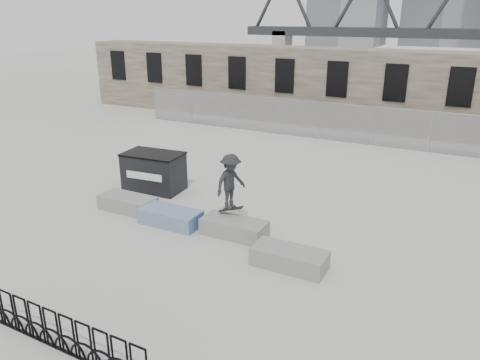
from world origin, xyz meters
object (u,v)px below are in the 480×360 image
object	(u,v)px
bike_rack	(60,333)
skateboarder	(231,182)
planter_offset	(289,257)
dumpster	(154,171)
planter_center_left	(170,216)
planter_center_right	(234,227)
planter_far_left	(128,203)

from	to	relation	value
bike_rack	skateboarder	xyz separation A→B (m)	(0.33, 6.52, 1.15)
planter_offset	dumpster	distance (m)	7.44
planter_center_left	planter_offset	bearing A→B (deg)	-9.49
planter_center_right	dumpster	size ratio (longest dim) A/B	0.86
planter_far_left	planter_center_right	xyz separation A→B (m)	(4.17, -0.03, 0.00)
bike_rack	skateboarder	bearing A→B (deg)	87.12
planter_center_right	planter_center_left	bearing A→B (deg)	-173.62
planter_offset	bike_rack	world-z (taller)	bike_rack
planter_center_left	planter_far_left	bearing A→B (deg)	172.13
planter_far_left	planter_center_left	world-z (taller)	same
planter_center_right	bike_rack	size ratio (longest dim) A/B	0.40
planter_offset	bike_rack	distance (m)	5.93
dumpster	skateboarder	world-z (taller)	skateboarder
planter_offset	planter_center_right	bearing A→B (deg)	156.03
planter_center_left	skateboarder	bearing A→B (deg)	16.64
planter_center_right	skateboarder	bearing A→B (deg)	131.26
bike_rack	planter_center_right	bearing A→B (deg)	84.36
planter_center_right	bike_rack	xyz separation A→B (m)	(-0.61, -6.20, 0.16)
planter_center_left	skateboarder	size ratio (longest dim) A/B	1.06
bike_rack	planter_offset	bearing A→B (deg)	61.70
planter_center_right	dumpster	xyz separation A→B (m)	(-4.57, 2.06, 0.46)
planter_far_left	bike_rack	bearing A→B (deg)	-60.26
planter_offset	skateboarder	world-z (taller)	skateboarder
planter_far_left	bike_rack	xyz separation A→B (m)	(3.56, -6.23, 0.16)
planter_center_left	dumpster	xyz separation A→B (m)	(-2.39, 2.31, 0.46)
planter_center_right	planter_offset	world-z (taller)	same
planter_far_left	dumpster	bearing A→B (deg)	101.18
planter_center_right	planter_offset	size ratio (longest dim) A/B	1.00
planter_far_left	planter_offset	distance (m)	6.45
planter_center_left	skateboarder	distance (m)	2.38
planter_center_right	planter_offset	xyz separation A→B (m)	(2.20, -0.98, 0.00)
planter_far_left	bike_rack	world-z (taller)	bike_rack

